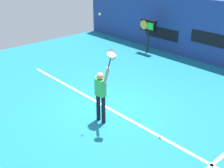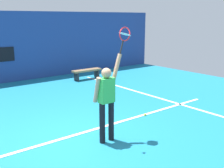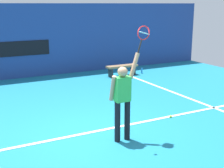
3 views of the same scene
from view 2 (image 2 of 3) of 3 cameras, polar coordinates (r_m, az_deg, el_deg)
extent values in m
plane|color=teal|center=(6.75, -8.05, -10.75)|extent=(18.00, 18.00, 0.00)
cube|color=white|center=(6.81, -8.39, -10.48)|extent=(10.00, 0.10, 0.01)
cube|color=white|center=(10.59, 5.48, -1.68)|extent=(0.10, 7.00, 0.01)
cylinder|color=black|center=(6.27, -1.99, -7.98)|extent=(0.13, 0.13, 0.92)
cylinder|color=black|center=(6.41, -0.17, -7.48)|extent=(0.13, 0.13, 0.92)
cube|color=green|center=(6.11, -1.14, -1.30)|extent=(0.34, 0.20, 0.55)
sphere|color=tan|center=(6.02, -1.15, 2.25)|extent=(0.22, 0.22, 0.22)
cylinder|color=tan|center=(6.18, 0.98, 3.53)|extent=(0.26, 0.09, 0.58)
cylinder|color=tan|center=(6.05, -3.11, -1.21)|extent=(0.09, 0.23, 0.58)
cylinder|color=black|center=(6.21, 1.96, 7.47)|extent=(0.12, 0.03, 0.30)
torus|color=red|center=(6.25, 2.62, 10.09)|extent=(0.39, 0.02, 0.39)
cylinder|color=silver|center=(6.25, 2.62, 10.09)|extent=(0.26, 0.27, 0.09)
cube|color=olive|center=(12.78, -5.15, 2.79)|extent=(1.40, 0.36, 0.08)
cube|color=#262628|center=(12.54, -7.23, 1.49)|extent=(0.08, 0.32, 0.37)
cube|color=#262628|center=(13.12, -3.13, 2.11)|extent=(0.08, 0.32, 0.37)
cylinder|color=#338CD8|center=(13.40, -1.54, 2.07)|extent=(0.07, 0.07, 0.24)
sphere|color=#CCE033|center=(8.13, 6.74, -6.19)|extent=(0.07, 0.07, 0.07)
camera|label=1|loc=(9.91, 56.82, 20.33)|focal=45.72mm
camera|label=3|loc=(1.14, 129.37, 4.40)|focal=51.06mm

